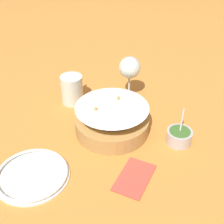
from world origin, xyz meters
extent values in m
plane|color=orange|center=(0.00, 0.00, 0.00)|extent=(4.00, 4.00, 0.00)
cylinder|color=#B2894C|center=(0.03, -0.04, 0.02)|extent=(0.22, 0.22, 0.05)
cone|color=white|center=(0.03, -0.04, 0.04)|extent=(0.21, 0.21, 0.08)
cylinder|color=#3D842D|center=(0.03, -0.04, 0.03)|extent=(0.16, 0.16, 0.01)
pyramid|color=#CC8E42|center=(0.08, -0.04, 0.07)|extent=(0.06, 0.05, 0.07)
pyramid|color=#CC8E42|center=(0.01, 0.00, 0.06)|extent=(0.09, 0.09, 0.06)
pyramid|color=#CC8E42|center=(0.01, -0.07, 0.06)|extent=(0.06, 0.08, 0.05)
cylinder|color=#B7B7BC|center=(0.04, -0.23, 0.02)|extent=(0.07, 0.07, 0.04)
cylinder|color=#42702D|center=(0.04, -0.23, 0.03)|extent=(0.06, 0.06, 0.03)
cylinder|color=#B7B7BC|center=(0.06, -0.23, 0.05)|extent=(0.05, 0.01, 0.08)
cylinder|color=silver|center=(0.23, -0.04, 0.00)|extent=(0.06, 0.06, 0.00)
cylinder|color=silver|center=(0.23, -0.04, 0.05)|extent=(0.01, 0.01, 0.08)
sphere|color=silver|center=(0.23, -0.04, 0.12)|extent=(0.07, 0.07, 0.07)
sphere|color=#E5B77F|center=(0.23, -0.04, 0.11)|extent=(0.05, 0.05, 0.05)
cylinder|color=silver|center=(0.15, 0.14, 0.05)|extent=(0.07, 0.07, 0.10)
cylinder|color=#935119|center=(0.15, 0.14, 0.04)|extent=(0.06, 0.06, 0.07)
torus|color=silver|center=(0.19, 0.14, 0.05)|extent=(0.07, 0.01, 0.07)
cylinder|color=white|center=(-0.20, 0.10, 0.00)|extent=(0.19, 0.19, 0.01)
torus|color=white|center=(-0.20, 0.10, 0.01)|extent=(0.18, 0.18, 0.01)
cube|color=#DB4C3D|center=(-0.13, -0.15, 0.00)|extent=(0.13, 0.09, 0.01)
camera|label=1|loc=(-0.66, -0.25, 0.59)|focal=50.00mm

